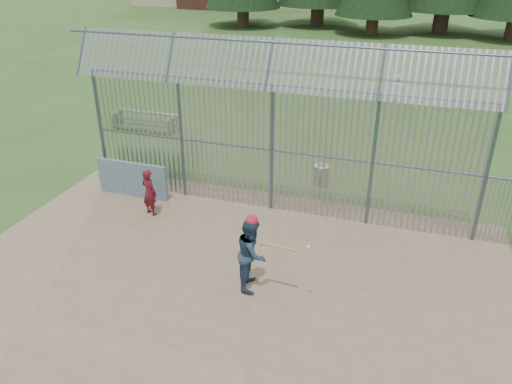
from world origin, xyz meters
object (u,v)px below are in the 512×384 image
(trash_can, at_px, (321,175))
(batter, at_px, (252,253))
(bleacher, at_px, (145,121))
(dugout_wall, at_px, (132,179))
(onlooker, at_px, (149,192))

(trash_can, bearing_deg, batter, -94.05)
(batter, distance_m, bleacher, 12.53)
(trash_can, distance_m, bleacher, 9.30)
(dugout_wall, distance_m, bleacher, 6.70)
(dugout_wall, distance_m, batter, 6.31)
(onlooker, height_order, bleacher, onlooker)
(onlooker, height_order, trash_can, onlooker)
(trash_can, height_order, bleacher, trash_can)
(onlooker, distance_m, bleacher, 8.08)
(onlooker, bearing_deg, bleacher, -41.11)
(onlooker, xyz_separation_m, trash_can, (4.59, 3.73, -0.39))
(dugout_wall, height_order, trash_can, dugout_wall)
(trash_can, bearing_deg, dugout_wall, -154.13)
(dugout_wall, xyz_separation_m, onlooker, (1.17, -0.94, 0.15))
(dugout_wall, relative_size, bleacher, 0.83)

